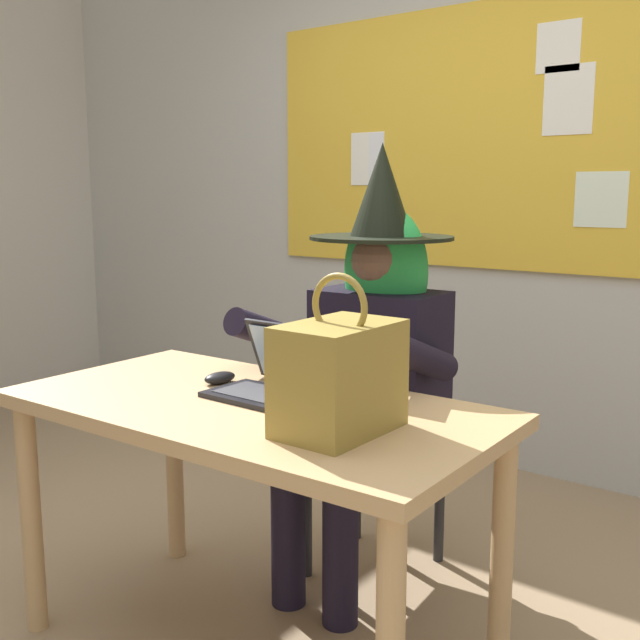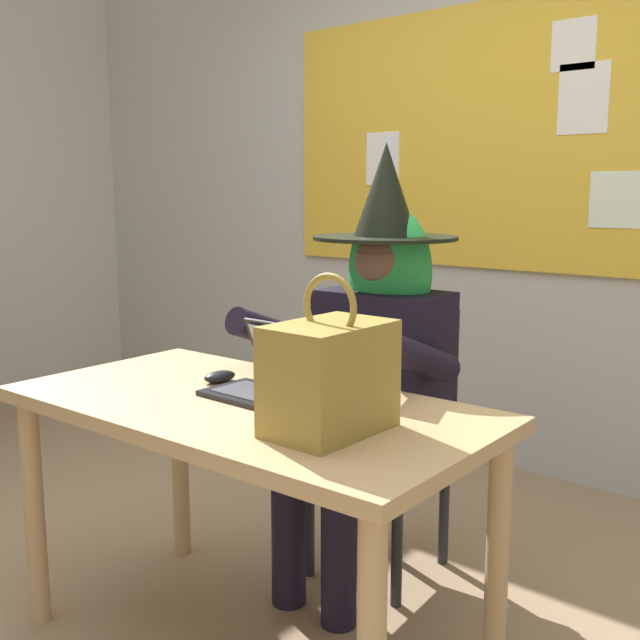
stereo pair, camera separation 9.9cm
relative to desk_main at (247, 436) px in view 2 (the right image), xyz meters
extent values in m
plane|color=#937A5B|center=(-0.19, 0.03, -0.65)|extent=(24.00, 24.00, 0.00)
cube|color=#B2B2AD|center=(-0.19, 1.89, 0.82)|extent=(6.17, 0.10, 2.93)
cube|color=gold|center=(-0.19, 1.83, 0.90)|extent=(2.40, 0.02, 1.20)
cube|color=white|center=(-0.83, 1.81, 0.83)|extent=(0.15, 0.01, 0.24)
cube|color=white|center=(0.11, 1.81, 1.26)|extent=(0.19, 0.00, 0.21)
cube|color=white|center=(0.33, 1.81, 0.63)|extent=(0.22, 0.01, 0.23)
cube|color=white|center=(-0.85, 1.81, 0.82)|extent=(0.20, 0.01, 0.26)
cube|color=white|center=(0.17, 1.81, 1.04)|extent=(0.22, 0.00, 0.29)
cube|color=tan|center=(0.00, 0.00, 0.08)|extent=(1.37, 0.73, 0.04)
cylinder|color=tan|center=(-0.61, -0.30, -0.29)|extent=(0.06, 0.06, 0.71)
cylinder|color=tan|center=(-0.62, 0.27, -0.29)|extent=(0.06, 0.06, 0.71)
cylinder|color=tan|center=(0.61, 0.30, -0.29)|extent=(0.06, 0.06, 0.71)
cube|color=#4C1E19|center=(0.00, 0.63, -0.21)|extent=(0.46, 0.46, 0.04)
cube|color=#4C1E19|center=(-0.02, 0.82, 0.04)|extent=(0.38, 0.08, 0.45)
cylinder|color=#262628|center=(0.18, 0.47, -0.44)|extent=(0.04, 0.04, 0.42)
cylinder|color=#262628|center=(-0.16, 0.44, -0.44)|extent=(0.04, 0.04, 0.42)
cylinder|color=#262628|center=(0.15, 0.81, -0.44)|extent=(0.04, 0.04, 0.42)
cylinder|color=#262628|center=(-0.19, 0.78, -0.44)|extent=(0.04, 0.04, 0.42)
cylinder|color=black|center=(0.11, 0.27, -0.42)|extent=(0.11, 0.11, 0.46)
cylinder|color=black|center=(-0.09, 0.27, -0.42)|extent=(0.11, 0.11, 0.46)
cylinder|color=black|center=(0.10, 0.44, -0.16)|extent=(0.16, 0.42, 0.15)
cylinder|color=black|center=(-0.10, 0.43, -0.16)|extent=(0.16, 0.42, 0.15)
cube|color=black|center=(0.00, 0.65, 0.07)|extent=(0.43, 0.27, 0.52)
cylinder|color=black|center=(0.25, 0.42, 0.19)|extent=(0.10, 0.47, 0.24)
cylinder|color=black|center=(-0.25, 0.41, 0.19)|extent=(0.10, 0.47, 0.24)
sphere|color=brown|center=(0.00, 0.65, 0.43)|extent=(0.20, 0.20, 0.20)
ellipsoid|color=green|center=(-0.01, 0.68, 0.39)|extent=(0.31, 0.23, 0.44)
cylinder|color=black|center=(0.00, 0.65, 0.51)|extent=(0.47, 0.47, 0.01)
cone|color=black|center=(0.00, 0.65, 0.66)|extent=(0.21, 0.21, 0.31)
cube|color=black|center=(0.02, 0.04, 0.11)|extent=(0.34, 0.19, 0.01)
cube|color=#333338|center=(0.02, 0.04, 0.11)|extent=(0.28, 0.14, 0.00)
cube|color=black|center=(0.02, 0.17, 0.20)|extent=(0.34, 0.08, 0.18)
cube|color=#99B7E0|center=(0.02, 0.17, 0.20)|extent=(0.30, 0.07, 0.16)
ellipsoid|color=black|center=(-0.21, 0.09, 0.12)|extent=(0.07, 0.11, 0.03)
cube|color=olive|center=(0.34, -0.06, 0.23)|extent=(0.20, 0.30, 0.26)
torus|color=olive|center=(0.34, -0.06, 0.40)|extent=(0.16, 0.02, 0.16)
camera|label=1|loc=(1.35, -1.44, 0.66)|focal=42.31mm
camera|label=2|loc=(1.43, -1.38, 0.66)|focal=42.31mm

